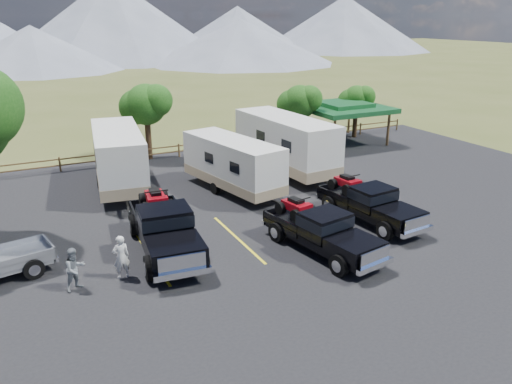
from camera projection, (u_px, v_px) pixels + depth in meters
name	position (u px, v px, depth m)	size (l,w,h in m)	color
ground	(324.00, 268.00, 20.02)	(320.00, 320.00, 0.00)	#464F21
asphalt_lot	(287.00, 239.00, 22.55)	(44.00, 34.00, 0.04)	black
stall_lines	(277.00, 231.00, 23.38)	(12.12, 5.50, 0.01)	yellow
tree_ne_a	(299.00, 102.00, 36.98)	(3.11, 2.92, 4.76)	black
tree_ne_b	(356.00, 100.00, 40.46)	(2.77, 2.59, 4.27)	black
tree_north	(146.00, 105.00, 33.94)	(3.46, 3.24, 5.25)	black
rail_fence	(205.00, 146.00, 36.27)	(36.12, 0.12, 1.00)	brown
pavilion	(343.00, 108.00, 38.89)	(6.20, 6.20, 3.22)	brown
mountain_range	(10.00, 24.00, 103.66)	(209.00, 71.00, 20.00)	slate
rig_left	(164.00, 227.00, 21.07)	(2.94, 7.01, 2.28)	black
rig_center	(321.00, 230.00, 21.10)	(2.90, 6.27, 2.01)	black
rig_right	(369.00, 202.00, 24.21)	(2.57, 6.19, 2.02)	black
trailer_left	(119.00, 158.00, 28.66)	(3.58, 9.90, 3.42)	white
trailer_center	(233.00, 165.00, 28.11)	(3.63, 8.77, 3.04)	white
trailer_right	(285.00, 144.00, 31.38)	(3.26, 10.37, 3.59)	white
person_a	(121.00, 257.00, 18.92)	(0.64, 0.42, 1.75)	silver
person_b	(75.00, 269.00, 18.14)	(0.80, 0.62, 1.64)	gray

